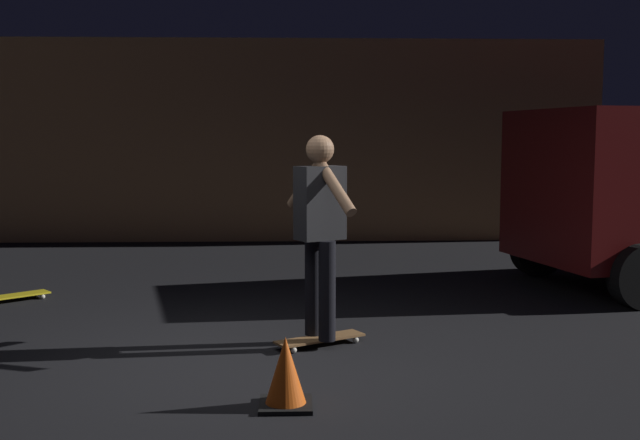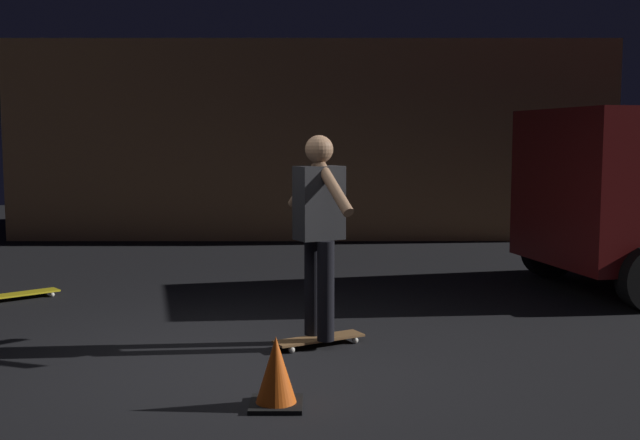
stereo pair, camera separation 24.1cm
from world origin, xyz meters
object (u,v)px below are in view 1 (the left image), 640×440
Objects in this scene: skateboard_ridden at (320,339)px; skateboard_spare at (11,297)px; skater at (320,222)px; traffic_cone at (286,375)px.

skateboard_ridden is 1.07× the size of skateboard_spare.
skateboard_spare is 0.43× the size of skater.
traffic_cone reaches higher than skateboard_spare.
skateboard_spare is 1.58× the size of traffic_cone.
skater reaches higher than traffic_cone.
skateboard_ridden is 1.69× the size of traffic_cone.
skater is (-0.00, 0.00, 0.98)m from skateboard_ridden.
skateboard_spare is at bearing 149.79° from skateboard_ridden.
skater is at bearing 79.41° from traffic_cone.
skateboard_spare is (-3.18, 1.85, 0.00)m from skateboard_ridden.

